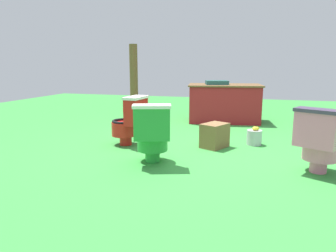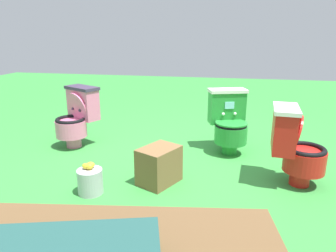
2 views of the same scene
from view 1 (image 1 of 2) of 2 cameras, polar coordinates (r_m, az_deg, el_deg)
name	(u,v)px [view 1 (image 1 of 2)]	position (r m, az deg, el deg)	size (l,w,h in m)	color
ground	(203,151)	(4.34, 6.35, -4.54)	(14.00, 14.00, 0.00)	green
toilet_pink	(318,140)	(3.70, 25.83, -2.39)	(0.58, 0.62, 0.73)	pink
toilet_green	(152,133)	(3.69, -2.92, -1.35)	(0.53, 0.59, 0.73)	green
toilet_red	(130,120)	(4.57, -7.03, 1.05)	(0.53, 0.45, 0.73)	red
vendor_table	(224,103)	(6.56, 10.24, 4.21)	(1.58, 1.08, 0.85)	maroon
wooden_post	(134,81)	(7.11, -6.27, 8.20)	(0.18, 0.18, 1.61)	brown
small_crate	(215,135)	(4.50, 8.53, -1.73)	(0.38, 0.28, 0.35)	brown
lemon_bucket	(254,137)	(4.79, 15.51, -1.95)	(0.22, 0.22, 0.28)	#B7B7BF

